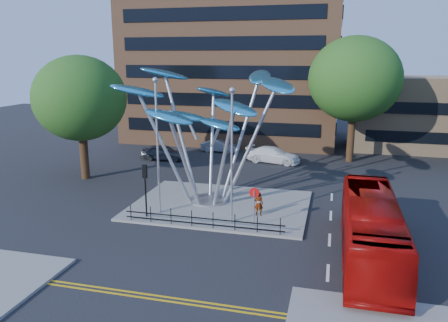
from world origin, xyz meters
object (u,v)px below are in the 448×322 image
(street_lamp_left, at_px, (157,134))
(parked_car_left, at_px, (163,152))
(tree_left, at_px, (80,99))
(pedestrian, at_px, (259,204))
(parked_car_mid, at_px, (219,146))
(no_entry_sign_island, at_px, (254,200))
(parked_car_right, at_px, (273,155))
(street_lamp_right, at_px, (232,144))
(tree_right, at_px, (355,79))
(traffic_light_island, at_px, (145,180))
(leaf_sculpture, at_px, (208,106))
(red_bus, at_px, (371,228))

(street_lamp_left, relative_size, parked_car_left, 1.96)
(tree_left, xyz_separation_m, pedestrian, (15.95, -5.53, -5.86))
(tree_left, distance_m, parked_car_mid, 16.64)
(no_entry_sign_island, xyz_separation_m, pedestrian, (-0.05, 1.95, -0.88))
(parked_car_mid, height_order, parked_car_right, parked_car_right)
(street_lamp_right, bearing_deg, tree_right, 68.46)
(traffic_light_island, bearing_deg, street_lamp_right, 5.19)
(pedestrian, bearing_deg, parked_car_left, -58.32)
(parked_car_mid, bearing_deg, traffic_light_island, -176.88)
(tree_right, distance_m, parked_car_mid, 15.53)
(parked_car_left, bearing_deg, tree_right, -81.29)
(leaf_sculpture, bearing_deg, red_bus, -31.31)
(traffic_light_island, height_order, no_entry_sign_island, traffic_light_island)
(street_lamp_right, distance_m, traffic_light_island, 6.05)
(tree_right, height_order, leaf_sculpture, tree_right)
(red_bus, bearing_deg, no_entry_sign_island, 160.81)
(tree_left, xyz_separation_m, street_lamp_left, (9.50, -6.50, -1.44))
(tree_left, bearing_deg, parked_car_right, 33.17)
(tree_right, height_order, parked_car_left, tree_right)
(tree_right, relative_size, leaf_sculpture, 0.95)
(parked_car_mid, bearing_deg, street_lamp_left, -175.33)
(tree_left, height_order, no_entry_sign_island, tree_left)
(tree_right, xyz_separation_m, leaf_sculpture, (-10.07, -15.32, -1.16))
(no_entry_sign_island, bearing_deg, traffic_light_island, -179.87)
(parked_car_left, distance_m, parked_car_mid, 6.73)
(street_lamp_right, bearing_deg, tree_left, 154.23)
(street_lamp_left, distance_m, no_entry_sign_island, 7.47)
(traffic_light_island, relative_size, red_bus, 0.30)
(tree_left, distance_m, parked_car_left, 10.74)
(leaf_sculpture, distance_m, red_bus, 13.45)
(tree_left, height_order, parked_car_left, tree_left)
(red_bus, xyz_separation_m, parked_car_left, (-18.63, 17.75, -0.83))
(street_lamp_left, distance_m, parked_car_right, 17.59)
(leaf_sculpture, distance_m, parked_car_mid, 17.82)
(leaf_sculpture, bearing_deg, parked_car_left, 125.45)
(leaf_sculpture, bearing_deg, no_entry_sign_island, -45.67)
(tree_left, distance_m, pedestrian, 17.87)
(red_bus, relative_size, parked_car_left, 2.55)
(no_entry_sign_island, bearing_deg, street_lamp_left, 171.39)
(street_lamp_right, height_order, parked_car_right, street_lamp_right)
(pedestrian, bearing_deg, no_entry_sign_island, 81.46)
(red_bus, distance_m, parked_car_left, 25.74)
(leaf_sculpture, relative_size, parked_car_right, 2.42)
(tree_right, relative_size, no_entry_sign_island, 4.94)
(street_lamp_right, relative_size, no_entry_sign_island, 3.39)
(tree_right, height_order, pedestrian, tree_right)
(no_entry_sign_island, bearing_deg, leaf_sculpture, 134.33)
(traffic_light_island, xyz_separation_m, parked_car_left, (-5.13, 15.50, -1.85))
(leaf_sculpture, distance_m, parked_car_right, 14.61)
(street_lamp_left, xyz_separation_m, street_lamp_right, (5.00, -0.50, -0.26))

